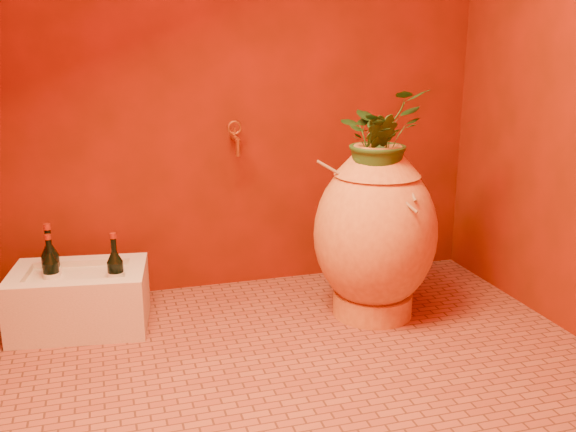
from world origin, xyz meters
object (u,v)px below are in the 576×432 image
object	(u,v)px
wine_bottle_b	(51,270)
wall_tap	(235,136)
stone_basin	(80,300)
wine_bottle_c	(52,275)
wine_bottle_a	(116,275)
amphora	(375,232)

from	to	relation	value
wine_bottle_b	wall_tap	bearing A→B (deg)	13.42
stone_basin	wine_bottle_c	world-z (taller)	wine_bottle_c
stone_basin	wine_bottle_b	world-z (taller)	wine_bottle_b
wine_bottle_a	amphora	bearing A→B (deg)	-8.43
wine_bottle_b	wine_bottle_c	distance (m)	0.04
stone_basin	wine_bottle_c	xyz separation A→B (m)	(-0.11, 0.01, 0.12)
amphora	wine_bottle_c	xyz separation A→B (m)	(-1.44, 0.25, -0.15)
wine_bottle_a	wine_bottle_b	size ratio (longest dim) A/B	0.90
wine_bottle_a	wine_bottle_b	world-z (taller)	wine_bottle_b
stone_basin	wine_bottle_a	world-z (taller)	wine_bottle_a
wine_bottle_c	wall_tap	xyz separation A→B (m)	(0.90, 0.25, 0.55)
wine_bottle_a	wine_bottle_c	xyz separation A→B (m)	(-0.27, 0.08, -0.00)
wine_bottle_a	wall_tap	bearing A→B (deg)	27.81
wall_tap	stone_basin	bearing A→B (deg)	-161.62
amphora	wine_bottle_a	size ratio (longest dim) A/B	2.71
amphora	wine_bottle_a	world-z (taller)	amphora
wine_bottle_c	stone_basin	bearing A→B (deg)	-6.25
wine_bottle_a	wall_tap	distance (m)	0.89
stone_basin	wine_bottle_a	distance (m)	0.22
wine_bottle_b	wall_tap	xyz separation A→B (m)	(0.90, 0.21, 0.54)
stone_basin	wine_bottle_b	size ratio (longest dim) A/B	1.91
stone_basin	wall_tap	xyz separation A→B (m)	(0.79, 0.26, 0.67)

